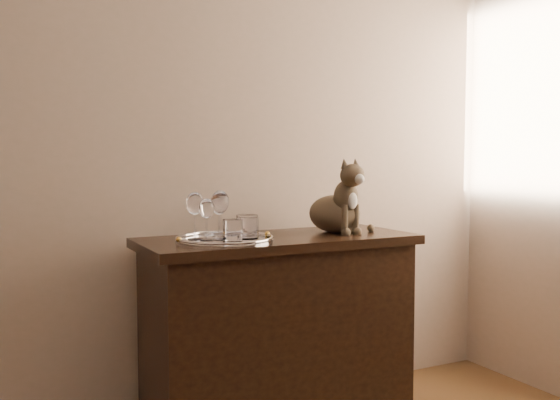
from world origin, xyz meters
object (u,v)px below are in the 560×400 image
(wine_glass_a, at_px, (195,216))
(tray, at_px, (225,240))
(wine_glass_c, at_px, (207,219))
(wine_glass_d, at_px, (220,215))
(cat, at_px, (335,195))
(sideboard, at_px, (278,333))
(tumbler_b, at_px, (233,231))
(tumbler_a, at_px, (247,227))
(tumbler_c, at_px, (249,228))
(wine_glass_b, at_px, (219,216))

(wine_glass_a, bearing_deg, tray, -15.87)
(wine_glass_a, bearing_deg, wine_glass_c, -42.95)
(wine_glass_d, height_order, cat, cat)
(sideboard, height_order, wine_glass_d, wine_glass_d)
(tumbler_b, xyz_separation_m, cat, (0.57, 0.15, 0.12))
(sideboard, bearing_deg, tumbler_a, -158.96)
(cat, bearing_deg, wine_glass_d, 178.89)
(sideboard, xyz_separation_m, wine_glass_c, (-0.34, -0.03, 0.52))
(tumbler_b, bearing_deg, tray, 88.30)
(sideboard, relative_size, tray, 3.00)
(cat, bearing_deg, wine_glass_c, -179.82)
(sideboard, distance_m, wine_glass_c, 0.62)
(tray, height_order, tumbler_c, tumbler_c)
(tumbler_b, height_order, cat, cat)
(tumbler_b, bearing_deg, tumbler_c, 36.58)
(wine_glass_a, xyz_separation_m, tumbler_c, (0.22, -0.05, -0.05))
(sideboard, bearing_deg, wine_glass_c, -174.64)
(tray, distance_m, wine_glass_d, 0.11)
(wine_glass_b, bearing_deg, cat, -2.15)
(wine_glass_b, distance_m, wine_glass_c, 0.12)
(tumbler_a, relative_size, tumbler_b, 1.11)
(tumbler_a, xyz_separation_m, tumbler_c, (0.02, 0.03, -0.01))
(wine_glass_b, height_order, tumbler_b, wine_glass_b)
(tray, relative_size, wine_glass_d, 2.00)
(cat, bearing_deg, tray, -179.30)
(sideboard, distance_m, wine_glass_b, 0.58)
(tumbler_b, bearing_deg, wine_glass_a, 131.84)
(wine_glass_c, bearing_deg, tumbler_c, -3.71)
(tumbler_a, bearing_deg, sideboard, 21.04)
(tray, height_order, cat, cat)
(cat, bearing_deg, wine_glass_a, 176.97)
(wine_glass_b, distance_m, wine_glass_d, 0.06)
(sideboard, xyz_separation_m, tumbler_c, (-0.16, -0.04, 0.48))
(tumbler_b, distance_m, cat, 0.60)
(wine_glass_a, distance_m, tumbler_a, 0.22)
(sideboard, distance_m, tumbler_c, 0.50)
(sideboard, xyz_separation_m, tumbler_a, (-0.18, -0.07, 0.48))
(tumbler_a, relative_size, cat, 0.29)
(sideboard, distance_m, cat, 0.67)
(sideboard, xyz_separation_m, tray, (-0.26, -0.03, 0.43))
(sideboard, xyz_separation_m, wine_glass_a, (-0.38, 0.00, 0.53))
(sideboard, bearing_deg, cat, 4.95)
(tray, distance_m, wine_glass_a, 0.16)
(wine_glass_c, bearing_deg, tumbler_a, -12.87)
(sideboard, relative_size, wine_glass_c, 7.09)
(sideboard, distance_m, tumbler_a, 0.52)
(wine_glass_a, distance_m, wine_glass_c, 0.05)
(tumbler_c, xyz_separation_m, cat, (0.46, 0.07, 0.12))
(wine_glass_d, bearing_deg, wine_glass_b, 72.69)
(sideboard, relative_size, tumbler_b, 13.44)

